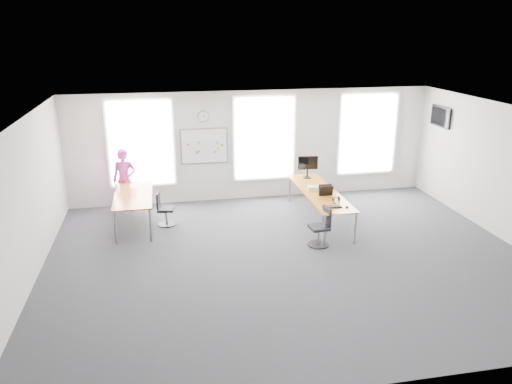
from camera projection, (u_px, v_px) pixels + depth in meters
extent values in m
plane|color=#27262B|center=(289.00, 258.00, 10.43)|extent=(10.00, 10.00, 0.00)
plane|color=white|center=(293.00, 115.00, 9.48)|extent=(10.00, 10.00, 0.00)
plane|color=silver|center=(253.00, 146.00, 13.68)|extent=(10.00, 0.00, 10.00)
plane|color=silver|center=(373.00, 288.00, 6.23)|extent=(10.00, 0.00, 10.00)
plane|color=silver|center=(24.00, 207.00, 9.04)|extent=(0.00, 10.00, 10.00)
cube|color=white|center=(141.00, 143.00, 13.04)|extent=(1.60, 0.06, 2.20)
cube|color=white|center=(264.00, 138.00, 13.64)|extent=(1.60, 0.06, 2.20)
cube|color=white|center=(367.00, 134.00, 14.19)|extent=(1.60, 0.06, 2.20)
cube|color=orange|center=(320.00, 192.00, 12.24)|extent=(0.83, 3.11, 0.03)
cylinder|color=gray|center=(325.00, 231.00, 10.90)|extent=(0.05, 0.05, 0.73)
cylinder|color=gray|center=(355.00, 228.00, 11.03)|extent=(0.05, 0.05, 0.73)
cylinder|color=gray|center=(290.00, 189.00, 13.68)|extent=(0.05, 0.05, 0.73)
cylinder|color=gray|center=(314.00, 188.00, 13.81)|extent=(0.05, 0.05, 0.73)
cube|color=orange|center=(133.00, 195.00, 11.92)|extent=(0.88, 2.20, 0.03)
cylinder|color=gray|center=(115.00, 228.00, 11.01)|extent=(0.05, 0.05, 0.77)
cylinder|color=gray|center=(150.00, 225.00, 11.15)|extent=(0.05, 0.05, 0.77)
cylinder|color=gray|center=(121.00, 197.00, 12.95)|extent=(0.05, 0.05, 0.77)
cylinder|color=gray|center=(151.00, 196.00, 13.08)|extent=(0.05, 0.05, 0.77)
cylinder|color=black|center=(318.00, 244.00, 11.05)|extent=(0.47, 0.47, 0.03)
cylinder|color=gray|center=(319.00, 236.00, 10.99)|extent=(0.05, 0.05, 0.38)
cube|color=black|center=(319.00, 227.00, 10.92)|extent=(0.43, 0.43, 0.06)
cube|color=black|center=(327.00, 216.00, 10.89)|extent=(0.08, 0.38, 0.41)
cylinder|color=black|center=(167.00, 224.00, 12.19)|extent=(0.44, 0.44, 0.03)
cylinder|color=gray|center=(166.00, 217.00, 12.13)|extent=(0.05, 0.05, 0.36)
cube|color=black|center=(166.00, 209.00, 12.07)|extent=(0.43, 0.43, 0.06)
cube|color=black|center=(158.00, 200.00, 11.99)|extent=(0.10, 0.36, 0.38)
imported|color=#C92FAD|center=(125.00, 181.00, 12.85)|extent=(0.64, 0.46, 1.66)
cube|color=white|center=(204.00, 146.00, 13.39)|extent=(1.20, 0.03, 0.90)
cylinder|color=gray|center=(203.00, 116.00, 13.13)|extent=(0.30, 0.04, 0.30)
cube|color=black|center=(441.00, 117.00, 13.40)|extent=(0.06, 0.90, 0.55)
cube|color=black|center=(332.00, 207.00, 11.16)|extent=(0.45, 0.17, 0.02)
ellipsoid|color=black|center=(347.00, 207.00, 11.13)|extent=(0.10, 0.13, 0.04)
cylinder|color=black|center=(335.00, 203.00, 11.41)|extent=(0.08, 0.08, 0.01)
cylinder|color=black|center=(333.00, 199.00, 11.55)|extent=(0.04, 0.09, 0.09)
cylinder|color=black|center=(339.00, 199.00, 11.58)|extent=(0.04, 0.09, 0.09)
cylinder|color=gold|center=(333.00, 199.00, 11.55)|extent=(0.01, 0.10, 0.10)
cube|color=black|center=(336.00, 197.00, 11.55)|extent=(0.16, 0.02, 0.02)
cube|color=black|center=(325.00, 190.00, 11.93)|extent=(0.33, 0.08, 0.27)
cube|color=#E64000|center=(326.00, 191.00, 11.86)|extent=(0.31, 0.09, 0.24)
cube|color=black|center=(326.00, 191.00, 11.85)|extent=(0.33, 0.09, 0.26)
cube|color=beige|center=(314.00, 188.00, 12.32)|extent=(0.33, 0.27, 0.10)
cylinder|color=black|center=(307.00, 177.00, 13.34)|extent=(0.22, 0.22, 0.02)
cylinder|color=black|center=(307.00, 173.00, 13.30)|extent=(0.04, 0.04, 0.22)
cube|color=black|center=(308.00, 163.00, 13.19)|extent=(0.54, 0.09, 0.36)
cube|color=black|center=(308.00, 163.00, 13.17)|extent=(0.50, 0.05, 0.32)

